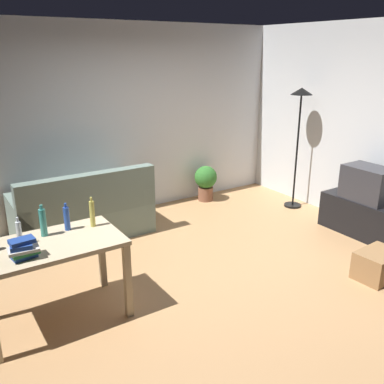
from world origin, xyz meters
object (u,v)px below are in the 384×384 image
object	(u,v)px
bottle_clear	(19,233)
bottle_tall	(43,222)
potted_plant	(206,181)
tv_stand	(363,217)
torchiere_lamp	(300,115)
couch	(84,215)
bottle_squat	(92,213)
storage_box	(378,265)
desk	(51,254)
book_stack	(23,249)
tv	(368,184)
bottle_blue	(67,218)

from	to	relation	value
bottle_clear	bottle_tall	distance (m)	0.23
potted_plant	bottle_clear	xyz separation A→B (m)	(-3.15, -1.80, 0.54)
tv_stand	torchiere_lamp	bearing A→B (deg)	0.00
couch	bottle_clear	distance (m)	1.89
bottle_clear	bottle_squat	size ratio (longest dim) A/B	0.86
tv_stand	storage_box	distance (m)	1.16
desk	bottle_squat	xyz separation A→B (m)	(0.44, 0.14, 0.24)
desk	storage_box	bearing A→B (deg)	-20.28
book_stack	tv	bearing A→B (deg)	-1.97
storage_box	tv	bearing A→B (deg)	43.44
desk	storage_box	distance (m)	3.31
bottle_tall	couch	bearing A→B (deg)	60.21
tv	bottle_clear	size ratio (longest dim) A/B	2.45
torchiere_lamp	potted_plant	bearing A→B (deg)	135.37
potted_plant	bottle_tall	xyz separation A→B (m)	(-2.93, -1.73, 0.56)
tv_stand	torchiere_lamp	xyz separation A→B (m)	(0.00, 1.25, 1.17)
couch	bottle_tall	world-z (taller)	bottle_tall
storage_box	tv_stand	bearing A→B (deg)	43.56
bottle_clear	bottle_tall	bearing A→B (deg)	17.68
torchiere_lamp	bottle_clear	size ratio (longest dim) A/B	7.38
tv	bottle_blue	world-z (taller)	bottle_blue
desk	bottle_squat	world-z (taller)	bottle_squat
couch	bottle_tall	size ratio (longest dim) A/B	5.88
bottle_clear	bottle_squat	xyz separation A→B (m)	(0.65, 0.04, 0.02)
desk	tv_stand	bearing A→B (deg)	-5.01
torchiere_lamp	potted_plant	distance (m)	1.76
torchiere_lamp	bottle_squat	bearing A→B (deg)	-167.25
bottle_blue	storage_box	bearing A→B (deg)	-24.45
bottle_squat	desk	bearing A→B (deg)	-162.51
bottle_squat	bottle_blue	bearing A→B (deg)	168.03
tv	potted_plant	bearing A→B (deg)	24.01
desk	potted_plant	size ratio (longest dim) A/B	2.11
couch	tv	distance (m)	3.67
tv_stand	tv	size ratio (longest dim) A/B	1.83
storage_box	bottle_tall	bearing A→B (deg)	157.33
desk	potted_plant	bearing A→B (deg)	32.60
torchiere_lamp	potted_plant	size ratio (longest dim) A/B	3.18
couch	book_stack	size ratio (longest dim) A/B	7.06
couch	bottle_squat	world-z (taller)	bottle_squat
bottle_clear	book_stack	world-z (taller)	bottle_clear
potted_plant	bottle_tall	bearing A→B (deg)	-149.47
tv	bottle_tall	distance (m)	3.96
bottle_clear	bottle_blue	distance (m)	0.44
tv_stand	bottle_blue	xyz separation A→B (m)	(-3.70, 0.51, 0.63)
bottle_blue	book_stack	xyz separation A→B (m)	(-0.46, -0.36, -0.03)
tv_stand	desk	world-z (taller)	desk
bottle_clear	book_stack	xyz separation A→B (m)	(-0.03, -0.28, -0.03)
bottle_clear	bottle_tall	size ratio (longest dim) A/B	0.85
bottle_clear	potted_plant	bearing A→B (deg)	29.73
potted_plant	book_stack	distance (m)	3.83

